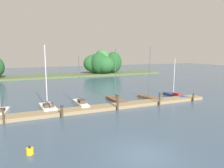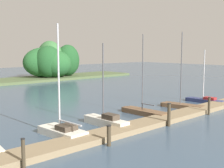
{
  "view_description": "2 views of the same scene",
  "coord_description": "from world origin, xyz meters",
  "px_view_note": "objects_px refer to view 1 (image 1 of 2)",
  "views": [
    {
      "loc": [
        -6.34,
        -9.98,
        6.11
      ],
      "look_at": [
        3.28,
        12.13,
        2.4
      ],
      "focal_mm": 33.49,
      "sensor_mm": 36.0,
      "label": 1
    },
    {
      "loc": [
        -13.6,
        -2.47,
        5.31
      ],
      "look_at": [
        0.14,
        12.4,
        2.9
      ],
      "focal_mm": 46.92,
      "sensor_mm": 36.0,
      "label": 2
    }
  ],
  "objects_px": {
    "mooring_piling_3": "(118,103)",
    "sailboat_5": "(150,97)",
    "sailboat_2": "(48,106)",
    "sailboat_4": "(116,100)",
    "sailboat_6": "(174,95)",
    "channel_buoy_0": "(30,151)",
    "mooring_piling_4": "(160,99)",
    "mooring_piling_1": "(3,116)",
    "mooring_piling_5": "(193,97)",
    "mooring_piling_2": "(62,112)",
    "sailboat_3": "(80,103)",
    "sailboat_1": "(0,111)"
  },
  "relations": [
    {
      "from": "sailboat_6",
      "to": "mooring_piling_3",
      "type": "height_order",
      "value": "sailboat_6"
    },
    {
      "from": "sailboat_1",
      "to": "mooring_piling_2",
      "type": "distance_m",
      "value": 6.56
    },
    {
      "from": "mooring_piling_1",
      "to": "mooring_piling_4",
      "type": "relative_size",
      "value": 0.96
    },
    {
      "from": "sailboat_3",
      "to": "mooring_piling_5",
      "type": "relative_size",
      "value": 5.97
    },
    {
      "from": "sailboat_1",
      "to": "mooring_piling_5",
      "type": "distance_m",
      "value": 22.0
    },
    {
      "from": "sailboat_2",
      "to": "mooring_piling_4",
      "type": "bearing_deg",
      "value": -108.5
    },
    {
      "from": "sailboat_5",
      "to": "mooring_piling_5",
      "type": "relative_size",
      "value": 7.13
    },
    {
      "from": "sailboat_3",
      "to": "sailboat_5",
      "type": "height_order",
      "value": "sailboat_5"
    },
    {
      "from": "sailboat_1",
      "to": "sailboat_4",
      "type": "xyz_separation_m",
      "value": [
        12.75,
        0.23,
        -0.07
      ]
    },
    {
      "from": "mooring_piling_3",
      "to": "mooring_piling_4",
      "type": "relative_size",
      "value": 1.12
    },
    {
      "from": "sailboat_3",
      "to": "mooring_piling_4",
      "type": "distance_m",
      "value": 9.07
    },
    {
      "from": "sailboat_5",
      "to": "mooring_piling_4",
      "type": "bearing_deg",
      "value": 155.92
    },
    {
      "from": "mooring_piling_5",
      "to": "sailboat_5",
      "type": "bearing_deg",
      "value": 145.34
    },
    {
      "from": "sailboat_4",
      "to": "sailboat_2",
      "type": "bearing_deg",
      "value": 92.61
    },
    {
      "from": "mooring_piling_4",
      "to": "channel_buoy_0",
      "type": "height_order",
      "value": "mooring_piling_4"
    },
    {
      "from": "sailboat_3",
      "to": "mooring_piling_3",
      "type": "distance_m",
      "value": 4.46
    },
    {
      "from": "mooring_piling_4",
      "to": "sailboat_5",
      "type": "bearing_deg",
      "value": 77.04
    },
    {
      "from": "mooring_piling_5",
      "to": "mooring_piling_4",
      "type": "bearing_deg",
      "value": -179.37
    },
    {
      "from": "sailboat_5",
      "to": "sailboat_6",
      "type": "distance_m",
      "value": 3.98
    },
    {
      "from": "sailboat_4",
      "to": "sailboat_6",
      "type": "bearing_deg",
      "value": -95.48
    },
    {
      "from": "mooring_piling_1",
      "to": "mooring_piling_2",
      "type": "height_order",
      "value": "mooring_piling_1"
    },
    {
      "from": "sailboat_3",
      "to": "mooring_piling_1",
      "type": "height_order",
      "value": "sailboat_3"
    },
    {
      "from": "mooring_piling_1",
      "to": "mooring_piling_3",
      "type": "height_order",
      "value": "mooring_piling_3"
    },
    {
      "from": "sailboat_4",
      "to": "mooring_piling_1",
      "type": "height_order",
      "value": "sailboat_4"
    },
    {
      "from": "sailboat_1",
      "to": "mooring_piling_3",
      "type": "height_order",
      "value": "sailboat_1"
    },
    {
      "from": "sailboat_2",
      "to": "mooring_piling_1",
      "type": "height_order",
      "value": "sailboat_2"
    },
    {
      "from": "mooring_piling_4",
      "to": "sailboat_2",
      "type": "bearing_deg",
      "value": 165.42
    },
    {
      "from": "mooring_piling_3",
      "to": "sailboat_5",
      "type": "bearing_deg",
      "value": 26.81
    },
    {
      "from": "sailboat_3",
      "to": "mooring_piling_4",
      "type": "height_order",
      "value": "sailboat_3"
    },
    {
      "from": "sailboat_5",
      "to": "channel_buoy_0",
      "type": "xyz_separation_m",
      "value": [
        -14.94,
        -9.61,
        -0.07
      ]
    },
    {
      "from": "sailboat_3",
      "to": "sailboat_4",
      "type": "distance_m",
      "value": 4.7
    },
    {
      "from": "sailboat_2",
      "to": "sailboat_6",
      "type": "bearing_deg",
      "value": -94.14
    },
    {
      "from": "mooring_piling_4",
      "to": "mooring_piling_2",
      "type": "bearing_deg",
      "value": -178.93
    },
    {
      "from": "channel_buoy_0",
      "to": "mooring_piling_2",
      "type": "bearing_deg",
      "value": 64.04
    },
    {
      "from": "sailboat_2",
      "to": "sailboat_4",
      "type": "xyz_separation_m",
      "value": [
        8.23,
        0.56,
        -0.13
      ]
    },
    {
      "from": "channel_buoy_0",
      "to": "sailboat_1",
      "type": "bearing_deg",
      "value": 103.38
    },
    {
      "from": "mooring_piling_3",
      "to": "sailboat_2",
      "type": "bearing_deg",
      "value": 155.64
    },
    {
      "from": "mooring_piling_1",
      "to": "sailboat_1",
      "type": "bearing_deg",
      "value": 99.28
    },
    {
      "from": "sailboat_6",
      "to": "channel_buoy_0",
      "type": "distance_m",
      "value": 21.2
    },
    {
      "from": "mooring_piling_1",
      "to": "sailboat_5",
      "type": "bearing_deg",
      "value": 10.29
    },
    {
      "from": "sailboat_5",
      "to": "mooring_piling_5",
      "type": "height_order",
      "value": "sailboat_5"
    },
    {
      "from": "sailboat_2",
      "to": "sailboat_6",
      "type": "xyz_separation_m",
      "value": [
        16.76,
        -0.06,
        -0.08
      ]
    },
    {
      "from": "sailboat_2",
      "to": "sailboat_5",
      "type": "relative_size",
      "value": 1.0
    },
    {
      "from": "sailboat_3",
      "to": "mooring_piling_5",
      "type": "bearing_deg",
      "value": -104.7
    },
    {
      "from": "mooring_piling_1",
      "to": "mooring_piling_2",
      "type": "xyz_separation_m",
      "value": [
        4.88,
        -0.28,
        -0.11
      ]
    },
    {
      "from": "mooring_piling_3",
      "to": "mooring_piling_5",
      "type": "xyz_separation_m",
      "value": [
        10.45,
        -0.02,
        -0.33
      ]
    },
    {
      "from": "mooring_piling_3",
      "to": "channel_buoy_0",
      "type": "xyz_separation_m",
      "value": [
        -8.92,
        -6.57,
        -0.61
      ]
    },
    {
      "from": "mooring_piling_2",
      "to": "mooring_piling_3",
      "type": "xyz_separation_m",
      "value": [
        5.86,
        0.28,
        0.23
      ]
    },
    {
      "from": "sailboat_2",
      "to": "sailboat_5",
      "type": "height_order",
      "value": "sailboat_5"
    },
    {
      "from": "sailboat_3",
      "to": "sailboat_4",
      "type": "relative_size",
      "value": 0.88
    }
  ]
}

